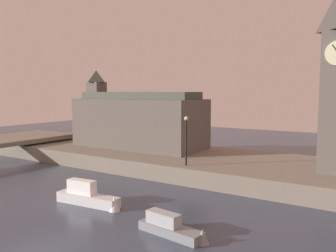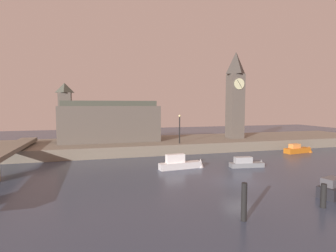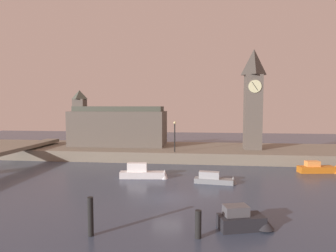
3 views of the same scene
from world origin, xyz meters
name	(u,v)px [view 3 (image 3 of 3)]	position (x,y,z in m)	size (l,w,h in m)	color
ground_plane	(168,198)	(0.00, 0.00, 0.00)	(120.00, 120.00, 0.00)	#384256
far_embankment	(182,152)	(0.00, 20.00, 0.75)	(70.00, 12.00, 1.50)	slate
clock_tower	(253,98)	(10.45, 19.08, 9.07)	(2.62, 2.65, 14.58)	#5B544C
parliament_hall	(117,126)	(-10.70, 21.16, 4.57)	(15.11, 6.41, 8.95)	#5B544C
streetlamp	(175,133)	(-0.72, 15.20, 4.11)	(0.36, 0.36, 4.23)	black
mooring_post_left	(91,217)	(-3.83, -7.51, 1.19)	(0.34, 0.34, 2.39)	black
mooring_post_right	(198,224)	(2.64, -7.08, 0.84)	(0.38, 0.38, 1.68)	black
boat_cruiser_grey	(217,179)	(4.46, 5.05, 0.42)	(4.47, 1.51, 1.41)	gray
boat_barge_dark	(245,220)	(5.60, -5.51, 0.58)	(3.76, 2.07, 1.52)	#232328
boat_patrol_orange	(320,169)	(16.88, 11.14, 0.47)	(4.93, 1.83, 1.50)	orange
boat_ferry_white	(145,173)	(-3.20, 6.32, 0.56)	(5.42, 1.48, 1.88)	silver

